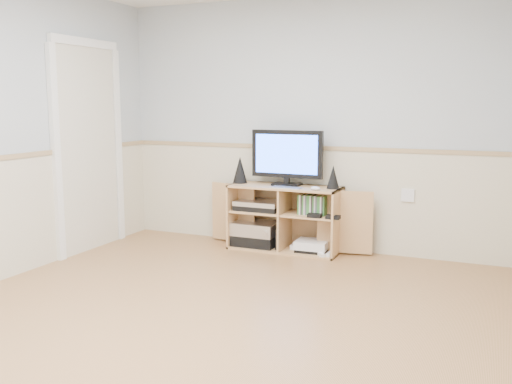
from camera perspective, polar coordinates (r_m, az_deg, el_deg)
room at (r=3.83m, az=-5.53°, el=5.10°), size 4.04×4.54×2.54m
media_cabinet at (r=5.75m, az=3.08°, el=-2.47°), size 1.73×0.42×0.65m
monitor at (r=5.65m, az=3.12°, el=3.65°), size 0.73×0.18×0.55m
speaker_left at (r=5.84m, az=-1.61°, el=2.24°), size 0.15×0.15×0.27m
speaker_right at (r=5.50m, az=7.72°, el=1.50°), size 0.12×0.12×0.22m
keyboard at (r=5.49m, az=3.09°, el=0.43°), size 0.31×0.14×0.01m
mouse at (r=5.40m, az=5.97°, el=0.37°), size 0.11×0.09×0.04m
av_components at (r=5.83m, az=0.11°, el=-3.42°), size 0.53×0.34×0.47m
game_consoles at (r=5.66m, az=5.55°, el=-5.40°), size 0.45×0.30×0.11m
game_cases at (r=5.56m, az=5.71°, el=-1.28°), size 0.27×0.13×0.19m
wall_outlet at (r=5.58m, az=14.95°, el=-0.31°), size 0.12×0.03×0.12m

